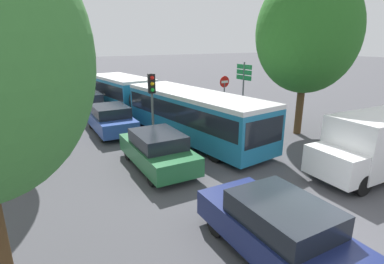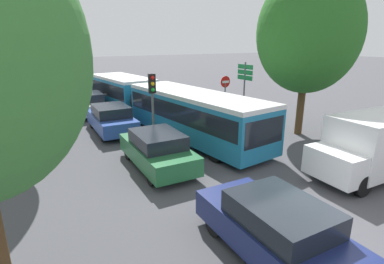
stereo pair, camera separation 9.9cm
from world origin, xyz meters
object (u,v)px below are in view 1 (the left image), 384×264
object	(u,v)px
articulated_bus	(157,102)
direction_sign_post	(244,78)
queued_car_green	(157,150)
traffic_light	(152,93)
queued_car_black	(66,92)
white_van	(377,143)
queued_car_silver	(88,104)
queued_car_blue	(111,119)
no_entry_sign	(224,91)
tree_right_near	(307,32)
queued_car_navy	(279,229)
city_bus_rear	(42,71)

from	to	relation	value
articulated_bus	direction_sign_post	world-z (taller)	direction_sign_post
queued_car_green	traffic_light	world-z (taller)	traffic_light
queued_car_black	white_van	size ratio (longest dim) A/B	0.84
queued_car_silver	direction_sign_post	world-z (taller)	direction_sign_post
queued_car_blue	traffic_light	xyz separation A→B (m)	(1.15, -2.96, 1.73)
articulated_bus	no_entry_sign	bearing A→B (deg)	65.98
queued_car_black	direction_sign_post	distance (m)	15.05
queued_car_silver	white_van	xyz separation A→B (m)	(6.44, -15.68, 0.48)
traffic_light	tree_right_near	xyz separation A→B (m)	(7.34, -2.72, 2.76)
white_van	tree_right_near	xyz separation A→B (m)	(2.00, 5.01, 4.02)
queued_car_silver	direction_sign_post	bearing A→B (deg)	-123.17
white_van	articulated_bus	bearing A→B (deg)	-66.37
queued_car_navy	queued_car_black	xyz separation A→B (m)	(-0.13, 22.80, -0.00)
queued_car_green	white_van	bearing A→B (deg)	-123.36
tree_right_near	direction_sign_post	bearing A→B (deg)	91.27
queued_car_green	city_bus_rear	bearing A→B (deg)	4.27
queued_car_silver	tree_right_near	world-z (taller)	tree_right_near
traffic_light	no_entry_sign	world-z (taller)	traffic_light
city_bus_rear	queued_car_silver	world-z (taller)	city_bus_rear
city_bus_rear	tree_right_near	xyz separation A→B (m)	(8.67, -30.57, 3.85)
city_bus_rear	queued_car_blue	bearing A→B (deg)	176.98
white_van	tree_right_near	bearing A→B (deg)	-106.58
traffic_light	no_entry_sign	bearing A→B (deg)	117.43
city_bus_rear	white_van	bearing A→B (deg)	-172.81
queued_car_blue	direction_sign_post	distance (m)	8.69
queued_car_black	queued_car_silver	bearing A→B (deg)	-173.91
city_bus_rear	white_van	xyz separation A→B (m)	(6.66, -35.57, -0.17)
queued_car_navy	no_entry_sign	bearing A→B (deg)	-29.03
queued_car_navy	queued_car_black	size ratio (longest dim) A/B	1.00
queued_car_blue	queued_car_black	bearing A→B (deg)	4.85
city_bus_rear	queued_car_black	distance (m)	13.99
queued_car_green	tree_right_near	bearing A→B (deg)	-85.72
white_van	direction_sign_post	world-z (taller)	direction_sign_post
queued_car_navy	queued_car_black	distance (m)	22.80
white_van	direction_sign_post	distance (m)	9.65
queued_car_green	tree_right_near	xyz separation A→B (m)	(8.51, 0.04, 4.51)
white_van	queued_car_black	bearing A→B (deg)	-67.64
queued_car_blue	queued_car_silver	size ratio (longest dim) A/B	1.01
articulated_bus	tree_right_near	distance (m)	8.89
traffic_light	tree_right_near	world-z (taller)	tree_right_near
queued_car_navy	direction_sign_post	bearing A→B (deg)	-34.62
no_entry_sign	direction_sign_post	size ratio (longest dim) A/B	0.78
queued_car_navy	tree_right_near	distance (m)	11.48
city_bus_rear	queued_car_navy	distance (m)	36.78
articulated_bus	queued_car_silver	size ratio (longest dim) A/B	3.71
queued_car_blue	tree_right_near	xyz separation A→B (m)	(8.49, -5.68, 4.49)
queued_car_navy	queued_car_blue	xyz separation A→B (m)	(0.04, 11.89, 0.02)
queued_car_navy	queued_car_green	size ratio (longest dim) A/B	1.00
no_entry_sign	city_bus_rear	bearing A→B (deg)	-165.14
queued_car_green	queued_car_blue	world-z (taller)	queued_car_blue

